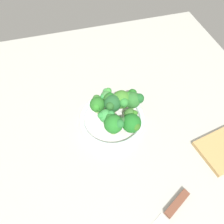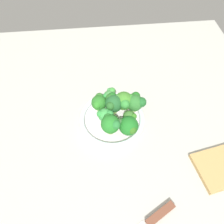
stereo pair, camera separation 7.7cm
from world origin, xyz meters
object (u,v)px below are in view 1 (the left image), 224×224
broccoli_floret_3 (133,99)px  broccoli_floret_2 (114,124)px  broccoli_floret_0 (112,102)px  broccoli_floret_5 (106,116)px  knife (167,216)px  broccoli_floret_1 (97,104)px  broccoli_floret_7 (107,97)px  bowl (112,119)px  broccoli_floret_4 (131,123)px  broccoli_floret_8 (122,99)px  broccoli_floret_6 (130,115)px

broccoli_floret_3 → broccoli_floret_2: bearing=-138.2°
broccoli_floret_0 → broccoli_floret_2: 8.89cm
broccoli_floret_5 → knife: broccoli_floret_5 is taller
broccoli_floret_2 → broccoli_floret_5: 4.54cm
broccoli_floret_1 → broccoli_floret_7: (4.16, 2.69, -0.08)cm
bowl → broccoli_floret_1: broccoli_floret_1 is taller
broccoli_floret_1 → knife: bearing=-75.0°
broccoli_floret_4 → broccoli_floret_8: size_ratio=0.93×
broccoli_floret_4 → broccoli_floret_5: (-7.15, 5.42, -0.43)cm
bowl → broccoli_floret_8: bearing=36.7°
broccoli_floret_6 → broccoli_floret_2: bearing=-158.5°
broccoli_floret_5 → broccoli_floret_7: 8.66cm
bowl → broccoli_floret_0: 6.81cm
broccoli_floret_1 → broccoli_floret_3: size_ratio=0.85×
broccoli_floret_2 → knife: (7.33, -29.69, -7.05)cm
broccoli_floret_2 → broccoli_floret_7: 12.58cm
broccoli_floret_3 → knife: bearing=-93.4°
broccoli_floret_0 → broccoli_floret_3: broccoli_floret_0 is taller
bowl → broccoli_floret_7: 8.56cm
broccoli_floret_3 → broccoli_floret_5: (-11.09, -4.36, -0.33)cm
broccoli_floret_1 → broccoli_floret_2: (3.26, -9.84, 0.69)cm
broccoli_floret_1 → broccoli_floret_8: bearing=-3.8°
broccoli_floret_0 → broccoli_floret_6: broccoli_floret_0 is taller
broccoli_floret_3 → broccoli_floret_6: 6.62cm
broccoli_floret_5 → broccoli_floret_2: bearing=-70.3°
broccoli_floret_4 → broccoli_floret_3: bearing=68.1°
broccoli_floret_4 → broccoli_floret_5: 8.99cm
broccoli_floret_2 → broccoli_floret_3: (9.59, 8.57, -0.46)cm
broccoli_floret_7 → broccoli_floret_8: (4.81, -3.28, 0.60)cm
broccoli_floret_0 → broccoli_floret_4: (3.95, -9.94, -0.45)cm
broccoli_floret_0 → broccoli_floret_7: (-0.80, 3.80, -0.86)cm
broccoli_floret_6 → knife: size_ratio=0.23×
broccoli_floret_2 → broccoli_floret_1: bearing=108.3°
broccoli_floret_6 → broccoli_floret_5: bearing=169.1°
bowl → broccoli_floret_8: broccoli_floret_8 is taller
broccoli_floret_3 → knife: broccoli_floret_3 is taller
broccoli_floret_8 → broccoli_floret_5: bearing=-145.1°
bowl → broccoli_floret_5: size_ratio=3.82×
broccoli_floret_5 → broccoli_floret_1: bearing=107.3°
broccoli_floret_7 → bowl: bearing=-89.0°
knife → broccoli_floret_4: bearing=93.4°
broccoli_floret_2 → knife: broccoli_floret_2 is taller
broccoli_floret_1 → broccoli_floret_5: (1.76, -5.63, -0.10)cm
broccoli_floret_2 → knife: bearing=-76.1°
broccoli_floret_4 → broccoli_floret_7: bearing=109.1°
broccoli_floret_2 → broccoli_floret_8: bearing=58.3°
broccoli_floret_1 → broccoli_floret_8: (8.97, -0.60, 0.52)cm
broccoli_floret_8 → knife: broccoli_floret_8 is taller
bowl → broccoli_floret_6: 8.17cm
bowl → broccoli_floret_4: broccoli_floret_4 is taller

